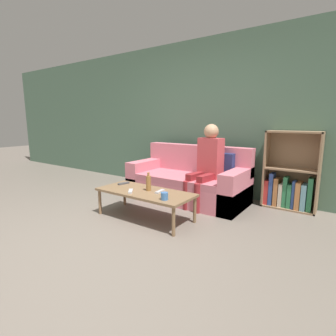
{
  "coord_description": "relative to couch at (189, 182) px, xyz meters",
  "views": [
    {
      "loc": [
        2.15,
        -1.7,
        1.27
      ],
      "look_at": [
        0.06,
        1.27,
        0.59
      ],
      "focal_mm": 28.0,
      "sensor_mm": 36.0,
      "label": 1
    }
  ],
  "objects": [
    {
      "name": "ground_plane",
      "position": [
        -0.08,
        -1.81,
        -0.28
      ],
      "size": [
        22.0,
        22.0,
        0.0
      ],
      "primitive_type": "plane",
      "color": "#70665B"
    },
    {
      "name": "wall_back",
      "position": [
        -0.08,
        0.63,
        1.02
      ],
      "size": [
        12.0,
        0.06,
        2.6
      ],
      "color": "#4C6B56",
      "rests_on": "ground_plane"
    },
    {
      "name": "couch",
      "position": [
        0.0,
        0.0,
        0.0
      ],
      "size": [
        1.85,
        0.85,
        0.85
      ],
      "color": "#D1707F",
      "rests_on": "ground_plane"
    },
    {
      "name": "bookshelf",
      "position": [
        1.4,
        0.47,
        0.12
      ],
      "size": [
        0.72,
        0.28,
        1.11
      ],
      "color": "#8E7051",
      "rests_on": "ground_plane"
    },
    {
      "name": "coffee_table",
      "position": [
        -0.04,
        -1.03,
        0.05
      ],
      "size": [
        1.28,
        0.55,
        0.36
      ],
      "color": "brown",
      "rests_on": "ground_plane"
    },
    {
      "name": "person_adult",
      "position": [
        0.37,
        -0.08,
        0.4
      ],
      "size": [
        0.38,
        0.63,
        1.2
      ],
      "rotation": [
        0.0,
        0.0,
        -0.12
      ],
      "color": "maroon",
      "rests_on": "ground_plane"
    },
    {
      "name": "cup_near",
      "position": [
        0.39,
        -1.19,
        0.12
      ],
      "size": [
        0.08,
        0.08,
        0.09
      ],
      "color": "#3D70B2",
      "rests_on": "coffee_table"
    },
    {
      "name": "tv_remote_0",
      "position": [
        -0.52,
        -0.93,
        0.09
      ],
      "size": [
        0.08,
        0.18,
        0.02
      ],
      "rotation": [
        0.0,
        0.0,
        -0.2
      ],
      "color": "#47474C",
      "rests_on": "coffee_table"
    },
    {
      "name": "tv_remote_1",
      "position": [
        0.16,
        -0.97,
        0.09
      ],
      "size": [
        0.06,
        0.17,
        0.02
      ],
      "rotation": [
        0.0,
        0.0,
        0.09
      ],
      "color": "#B7B7BC",
      "rests_on": "coffee_table"
    },
    {
      "name": "tv_remote_2",
      "position": [
        -0.16,
        -1.17,
        0.09
      ],
      "size": [
        0.14,
        0.16,
        0.02
      ],
      "rotation": [
        0.0,
        0.0,
        0.67
      ],
      "color": "#B7B7BC",
      "rests_on": "coffee_table"
    },
    {
      "name": "bottle",
      "position": [
        -0.01,
        -0.99,
        0.18
      ],
      "size": [
        0.06,
        0.06,
        0.24
      ],
      "color": "olive",
      "rests_on": "coffee_table"
    }
  ]
}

